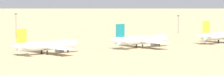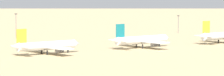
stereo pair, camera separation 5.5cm
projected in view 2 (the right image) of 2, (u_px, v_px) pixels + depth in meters
ground at (161, 51)px, 359.46m from camera, size 4000.00×4000.00×0.00m
parked_jet_yellow_2 at (46, 46)px, 341.89m from camera, size 40.92×34.93×13.57m
parked_jet_teal_3 at (141, 40)px, 375.55m from camera, size 42.41×36.19×14.06m
parked_jet_yellow_4 at (223, 36)px, 406.75m from camera, size 42.31×36.13×14.03m
light_pole_west at (178, 23)px, 492.14m from camera, size 1.80×0.50×12.93m
light_pole_east at (16, 24)px, 442.86m from camera, size 1.80×0.50×16.42m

